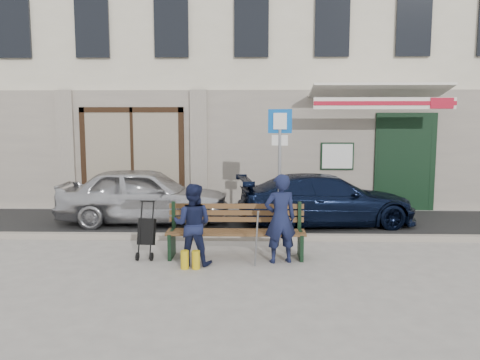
{
  "coord_description": "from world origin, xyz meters",
  "views": [
    {
      "loc": [
        0.03,
        -7.65,
        2.33
      ],
      "look_at": [
        -0.21,
        1.6,
        1.2
      ],
      "focal_mm": 35.0,
      "sensor_mm": 36.0,
      "label": 1
    }
  ],
  "objects_px": {
    "parking_sign": "(280,152)",
    "bench": "(233,232)",
    "man": "(280,219)",
    "stroller": "(147,233)",
    "car_navy": "(326,200)",
    "car_silver": "(145,195)",
    "woman": "(193,224)"
  },
  "relations": [
    {
      "from": "parking_sign",
      "to": "bench",
      "type": "bearing_deg",
      "value": -110.24
    },
    {
      "from": "man",
      "to": "stroller",
      "type": "xyz_separation_m",
      "value": [
        -2.3,
        0.22,
        -0.31
      ]
    },
    {
      "from": "car_navy",
      "to": "stroller",
      "type": "relative_size",
      "value": 4.12
    },
    {
      "from": "parking_sign",
      "to": "car_silver",
      "type": "bearing_deg",
      "value": 168.31
    },
    {
      "from": "man",
      "to": "woman",
      "type": "height_order",
      "value": "man"
    },
    {
      "from": "car_navy",
      "to": "bench",
      "type": "distance_m",
      "value": 3.35
    },
    {
      "from": "car_navy",
      "to": "stroller",
      "type": "height_order",
      "value": "car_navy"
    },
    {
      "from": "man",
      "to": "parking_sign",
      "type": "bearing_deg",
      "value": -106.28
    },
    {
      "from": "car_silver",
      "to": "parking_sign",
      "type": "xyz_separation_m",
      "value": [
        3.06,
        -1.11,
        1.08
      ]
    },
    {
      "from": "woman",
      "to": "stroller",
      "type": "height_order",
      "value": "woman"
    },
    {
      "from": "parking_sign",
      "to": "man",
      "type": "xyz_separation_m",
      "value": [
        -0.09,
        -1.9,
        -0.99
      ]
    },
    {
      "from": "car_silver",
      "to": "woman",
      "type": "distance_m",
      "value": 3.5
    },
    {
      "from": "car_silver",
      "to": "parking_sign",
      "type": "bearing_deg",
      "value": -111.85
    },
    {
      "from": "parking_sign",
      "to": "bench",
      "type": "height_order",
      "value": "parking_sign"
    },
    {
      "from": "woman",
      "to": "stroller",
      "type": "distance_m",
      "value": 0.95
    },
    {
      "from": "parking_sign",
      "to": "man",
      "type": "height_order",
      "value": "parking_sign"
    },
    {
      "from": "car_silver",
      "to": "man",
      "type": "distance_m",
      "value": 4.23
    },
    {
      "from": "car_navy",
      "to": "parking_sign",
      "type": "relative_size",
      "value": 1.55
    },
    {
      "from": "car_silver",
      "to": "stroller",
      "type": "height_order",
      "value": "car_silver"
    },
    {
      "from": "bench",
      "to": "man",
      "type": "relative_size",
      "value": 1.6
    },
    {
      "from": "car_navy",
      "to": "stroller",
      "type": "bearing_deg",
      "value": 119.91
    },
    {
      "from": "car_silver",
      "to": "car_navy",
      "type": "xyz_separation_m",
      "value": [
        4.2,
        -0.07,
        -0.08
      ]
    },
    {
      "from": "parking_sign",
      "to": "man",
      "type": "relative_size",
      "value": 1.74
    },
    {
      "from": "parking_sign",
      "to": "woman",
      "type": "height_order",
      "value": "parking_sign"
    },
    {
      "from": "car_navy",
      "to": "car_silver",
      "type": "bearing_deg",
      "value": 81.26
    },
    {
      "from": "car_navy",
      "to": "bench",
      "type": "relative_size",
      "value": 1.69
    },
    {
      "from": "parking_sign",
      "to": "bench",
      "type": "xyz_separation_m",
      "value": [
        -0.89,
        -1.63,
        -1.28
      ]
    },
    {
      "from": "car_silver",
      "to": "parking_sign",
      "type": "height_order",
      "value": "parking_sign"
    },
    {
      "from": "car_silver",
      "to": "car_navy",
      "type": "bearing_deg",
      "value": -92.88
    },
    {
      "from": "car_navy",
      "to": "man",
      "type": "bearing_deg",
      "value": 149.59
    },
    {
      "from": "parking_sign",
      "to": "man",
      "type": "bearing_deg",
      "value": -84.47
    },
    {
      "from": "parking_sign",
      "to": "car_navy",
      "type": "bearing_deg",
      "value": 50.77
    }
  ]
}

